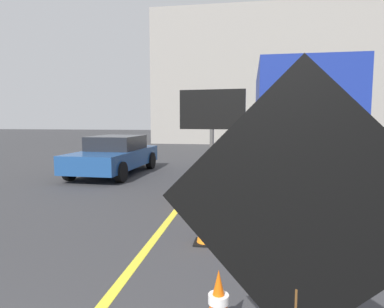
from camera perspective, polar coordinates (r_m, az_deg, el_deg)
name	(u,v)px	position (r m, az deg, el deg)	size (l,w,h in m)	color
lane_center_stripe	(166,224)	(6.46, -4.57, -11.95)	(0.14, 36.00, 0.01)	yellow
roadwork_sign	(299,215)	(1.94, 17.92, -9.89)	(1.61, 0.34, 2.33)	#593819
arrow_board_trailer	(212,181)	(8.20, 3.37, -4.64)	(1.60, 1.90, 2.70)	orange
box_truck	(293,123)	(11.49, 16.92, 5.06)	(2.62, 7.90, 3.44)	black
pickup_car	(115,155)	(12.44, -13.10, -0.14)	(2.11, 4.61, 1.38)	navy
highway_guide_sign	(305,93)	(19.42, 18.81, 9.91)	(2.79, 0.20, 5.00)	gray
far_building_block	(271,80)	(30.01, 13.42, 12.32)	(19.46, 7.07, 10.76)	gray
traffic_cone_near_sign	(218,304)	(3.33, 4.56, -24.32)	(0.36, 0.36, 0.64)	black
traffic_cone_mid_lane	(206,223)	(5.42, 2.34, -11.73)	(0.36, 0.36, 0.69)	black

